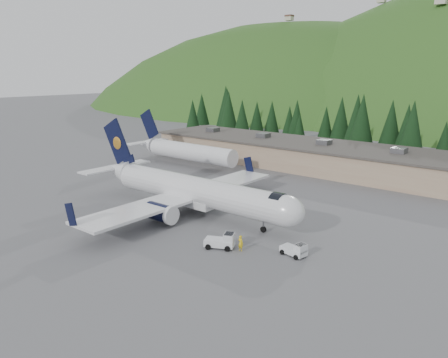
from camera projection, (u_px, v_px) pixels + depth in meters
ground at (197, 214)px, 61.72m from camera, size 600.00×600.00×0.00m
airliner at (191, 190)px, 61.58m from camera, size 37.35×34.98×12.44m
second_airliner at (182, 150)px, 92.77m from camera, size 27.50×11.00×10.05m
baggage_tug_a at (222, 241)px, 49.91m from camera, size 3.77×3.11×1.80m
baggage_tug_b at (295, 250)px, 47.74m from camera, size 3.06×2.08×1.54m
terminal_building at (302, 154)px, 92.59m from camera, size 71.00×17.00×6.10m
ramp_worker at (241, 243)px, 49.05m from camera, size 0.70×0.48×1.84m
tree_line at (346, 120)px, 110.50m from camera, size 113.56×19.67×13.83m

